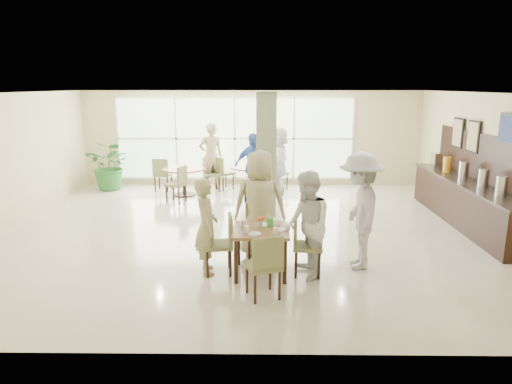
{
  "coord_description": "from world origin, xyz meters",
  "views": [
    {
      "loc": [
        0.3,
        -9.07,
        2.95
      ],
      "look_at": [
        0.2,
        -1.2,
        1.1
      ],
      "focal_mm": 32.0,
      "sensor_mm": 36.0,
      "label": 1
    }
  ],
  "objects_px": {
    "buffet_counter": "(466,199)",
    "adult_a": "(253,166)",
    "main_table": "(261,235)",
    "round_table_right": "(251,172)",
    "round_table_left": "(184,174)",
    "teen_left": "(206,226)",
    "teen_standing": "(360,211)",
    "adult_b": "(278,161)",
    "potted_plant": "(111,166)",
    "adult_standing": "(211,156)",
    "teen_far": "(260,204)",
    "teen_right": "(307,225)"
  },
  "relations": [
    {
      "from": "buffet_counter",
      "to": "adult_a",
      "type": "distance_m",
      "value": 5.13
    },
    {
      "from": "main_table",
      "to": "round_table_right",
      "type": "distance_m",
      "value": 5.67
    },
    {
      "from": "round_table_left",
      "to": "teen_left",
      "type": "height_order",
      "value": "teen_left"
    },
    {
      "from": "buffet_counter",
      "to": "teen_standing",
      "type": "height_order",
      "value": "buffet_counter"
    },
    {
      "from": "adult_a",
      "to": "adult_b",
      "type": "bearing_deg",
      "value": 67.04
    },
    {
      "from": "teen_standing",
      "to": "main_table",
      "type": "bearing_deg",
      "value": -74.7
    },
    {
      "from": "main_table",
      "to": "round_table_left",
      "type": "xyz_separation_m",
      "value": [
        -2.1,
        5.35,
        -0.06
      ]
    },
    {
      "from": "potted_plant",
      "to": "adult_standing",
      "type": "relative_size",
      "value": 0.73
    },
    {
      "from": "adult_b",
      "to": "main_table",
      "type": "bearing_deg",
      "value": 2.23
    },
    {
      "from": "main_table",
      "to": "teen_far",
      "type": "xyz_separation_m",
      "value": [
        -0.02,
        0.85,
        0.29
      ]
    },
    {
      "from": "potted_plant",
      "to": "teen_standing",
      "type": "distance_m",
      "value": 8.21
    },
    {
      "from": "teen_standing",
      "to": "adult_standing",
      "type": "height_order",
      "value": "adult_standing"
    },
    {
      "from": "round_table_right",
      "to": "teen_right",
      "type": "height_order",
      "value": "teen_right"
    },
    {
      "from": "main_table",
      "to": "teen_far",
      "type": "bearing_deg",
      "value": 91.04
    },
    {
      "from": "round_table_left",
      "to": "potted_plant",
      "type": "relative_size",
      "value": 0.83
    },
    {
      "from": "main_table",
      "to": "adult_b",
      "type": "xyz_separation_m",
      "value": [
        0.47,
        5.57,
        0.28
      ]
    },
    {
      "from": "potted_plant",
      "to": "teen_left",
      "type": "bearing_deg",
      "value": -59.85
    },
    {
      "from": "round_table_left",
      "to": "adult_standing",
      "type": "distance_m",
      "value": 1.04
    },
    {
      "from": "teen_right",
      "to": "adult_b",
      "type": "relative_size",
      "value": 0.91
    },
    {
      "from": "main_table",
      "to": "potted_plant",
      "type": "bearing_deg",
      "value": 125.68
    },
    {
      "from": "buffet_counter",
      "to": "potted_plant",
      "type": "distance_m",
      "value": 9.32
    },
    {
      "from": "round_table_left",
      "to": "teen_right",
      "type": "xyz_separation_m",
      "value": [
        2.82,
        -5.45,
        0.26
      ]
    },
    {
      "from": "potted_plant",
      "to": "teen_standing",
      "type": "relative_size",
      "value": 0.73
    },
    {
      "from": "round_table_right",
      "to": "adult_standing",
      "type": "distance_m",
      "value": 1.27
    },
    {
      "from": "teen_standing",
      "to": "round_table_left",
      "type": "bearing_deg",
      "value": -139.74
    },
    {
      "from": "potted_plant",
      "to": "adult_b",
      "type": "relative_size",
      "value": 0.76
    },
    {
      "from": "adult_standing",
      "to": "potted_plant",
      "type": "bearing_deg",
      "value": -18.19
    },
    {
      "from": "adult_a",
      "to": "adult_standing",
      "type": "distance_m",
      "value": 1.64
    },
    {
      "from": "buffet_counter",
      "to": "adult_b",
      "type": "height_order",
      "value": "buffet_counter"
    },
    {
      "from": "round_table_right",
      "to": "round_table_left",
      "type": "bearing_deg",
      "value": -170.18
    },
    {
      "from": "round_table_left",
      "to": "buffet_counter",
      "type": "bearing_deg",
      "value": -21.71
    },
    {
      "from": "teen_right",
      "to": "adult_a",
      "type": "bearing_deg",
      "value": -179.46
    },
    {
      "from": "round_table_left",
      "to": "teen_far",
      "type": "xyz_separation_m",
      "value": [
        2.09,
        -4.5,
        0.35
      ]
    },
    {
      "from": "round_table_left",
      "to": "potted_plant",
      "type": "distance_m",
      "value": 2.31
    },
    {
      "from": "adult_a",
      "to": "adult_b",
      "type": "relative_size",
      "value": 0.94
    },
    {
      "from": "buffet_counter",
      "to": "adult_b",
      "type": "distance_m",
      "value": 4.86
    },
    {
      "from": "teen_left",
      "to": "teen_far",
      "type": "bearing_deg",
      "value": -60.98
    },
    {
      "from": "round_table_left",
      "to": "adult_b",
      "type": "distance_m",
      "value": 2.61
    },
    {
      "from": "teen_standing",
      "to": "adult_standing",
      "type": "xyz_separation_m",
      "value": [
        -3.04,
        5.71,
        0.01
      ]
    },
    {
      "from": "buffet_counter",
      "to": "teen_right",
      "type": "xyz_separation_m",
      "value": [
        -3.7,
        -2.86,
        0.29
      ]
    },
    {
      "from": "buffet_counter",
      "to": "adult_standing",
      "type": "height_order",
      "value": "buffet_counter"
    },
    {
      "from": "round_table_left",
      "to": "buffet_counter",
      "type": "xyz_separation_m",
      "value": [
        6.52,
        -2.59,
        -0.03
      ]
    },
    {
      "from": "main_table",
      "to": "round_table_left",
      "type": "height_order",
      "value": "same"
    },
    {
      "from": "teen_standing",
      "to": "adult_a",
      "type": "distance_m",
      "value": 4.95
    },
    {
      "from": "main_table",
      "to": "teen_standing",
      "type": "height_order",
      "value": "teen_standing"
    },
    {
      "from": "main_table",
      "to": "buffet_counter",
      "type": "relative_size",
      "value": 0.19
    },
    {
      "from": "teen_left",
      "to": "adult_standing",
      "type": "xyz_separation_m",
      "value": [
        -0.57,
        5.98,
        0.2
      ]
    },
    {
      "from": "teen_left",
      "to": "adult_standing",
      "type": "height_order",
      "value": "adult_standing"
    },
    {
      "from": "buffet_counter",
      "to": "adult_b",
      "type": "relative_size",
      "value": 2.54
    },
    {
      "from": "adult_b",
      "to": "teen_right",
      "type": "bearing_deg",
      "value": 9.54
    }
  ]
}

